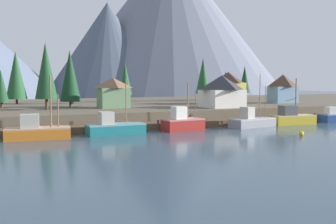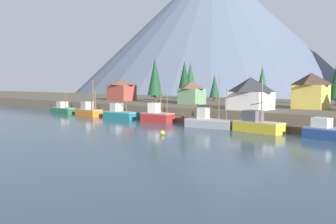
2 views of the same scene
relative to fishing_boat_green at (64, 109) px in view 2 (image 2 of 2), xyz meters
name	(u,v)px [view 2 (image 2 of 2)]	position (x,y,z in m)	size (l,w,h in m)	color
ground_plane	(221,117)	(33.12, 21.86, -1.49)	(400.00, 400.00, 1.00)	#384C5B
dock	(173,118)	(33.12, 3.85, -0.48)	(80.00, 4.00, 1.60)	brown
shoreline_bank	(246,107)	(33.12, 33.86, 0.26)	(400.00, 56.00, 2.50)	brown
mountain_west_peak	(212,29)	(-56.34, 150.63, 43.48)	(184.77, 184.77, 88.93)	slate
fishing_boat_green	(64,109)	(0.00, 0.00, 0.00)	(8.33, 3.44, 7.22)	#1E5B3D
fishing_boat_orange	(89,111)	(10.91, -0.32, 0.11)	(8.48, 4.05, 8.33)	#CC6B1E
fishing_boat_teal	(120,114)	(21.51, 0.01, 0.05)	(8.27, 3.38, 7.92)	#196B70
fishing_boat_red	(157,116)	(32.29, -0.07, 0.25)	(6.58, 3.53, 7.36)	maroon
fishing_boat_grey	(209,122)	(44.87, -0.55, 0.00)	(8.59, 4.42, 8.74)	gray
fishing_boat_yellow	(257,124)	(53.62, -0.19, 0.21)	(8.02, 3.84, 8.10)	gold
fishing_boat_blue	(335,133)	(64.95, -0.41, -0.04)	(8.55, 4.26, 5.84)	navy
house_red	(122,90)	(-0.56, 19.93, 4.75)	(7.97, 5.47, 6.35)	#9E4238
house_green	(192,92)	(26.67, 18.61, 4.44)	(5.70, 4.80, 5.73)	#6B8E66
house_white	(251,93)	(46.34, 11.33, 4.70)	(7.32, 7.18, 6.22)	silver
house_yellow	(311,90)	(54.25, 21.47, 5.17)	(6.07, 6.22, 7.15)	gold
conifer_near_left	(190,79)	(10.27, 39.56, 7.93)	(4.59, 4.59, 11.73)	#4C3823
conifer_near_right	(156,86)	(7.02, 26.83, 5.70)	(2.77, 2.77, 7.33)	#4C3823
conifer_back_left	(262,81)	(35.37, 38.68, 7.16)	(3.36, 3.36, 9.65)	#4C3823
conifer_back_right	(184,80)	(19.60, 24.62, 7.64)	(4.13, 4.13, 11.16)	#4C3823
conifer_centre	(155,76)	(14.36, 18.59, 8.45)	(3.90, 3.90, 11.95)	#4C3823
conifer_far_left	(214,86)	(22.07, 35.55, 5.78)	(2.89, 2.89, 7.54)	#4C3823
channel_buoy	(162,133)	(44.67, -12.23, -0.64)	(0.70, 0.70, 0.70)	gold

